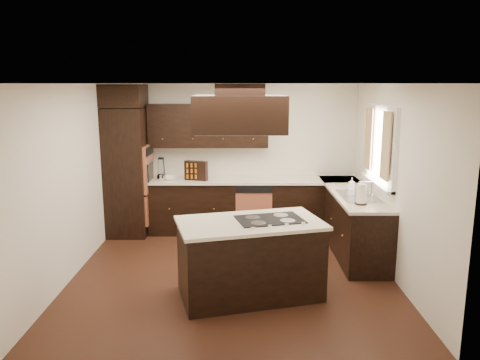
% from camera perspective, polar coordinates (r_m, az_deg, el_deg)
% --- Properties ---
extents(floor, '(4.20, 4.20, 0.02)m').
position_cam_1_polar(floor, '(6.45, -0.90, -11.24)').
color(floor, '#4E2A19').
rests_on(floor, ground).
extents(ceiling, '(4.20, 4.20, 0.02)m').
position_cam_1_polar(ceiling, '(5.94, -0.98, 11.76)').
color(ceiling, white).
rests_on(ceiling, ground).
extents(wall_back, '(4.20, 0.02, 2.50)m').
position_cam_1_polar(wall_back, '(8.15, -0.71, 2.83)').
color(wall_back, '#EFE6CE').
rests_on(wall_back, ground).
extents(wall_front, '(4.20, 0.02, 2.50)m').
position_cam_1_polar(wall_front, '(4.03, -1.42, -6.38)').
color(wall_front, '#EFE6CE').
rests_on(wall_front, ground).
extents(wall_left, '(0.02, 4.20, 2.50)m').
position_cam_1_polar(wall_left, '(6.46, -20.00, -0.20)').
color(wall_left, '#EFE6CE').
rests_on(wall_left, ground).
extents(wall_right, '(0.02, 4.20, 2.50)m').
position_cam_1_polar(wall_right, '(6.40, 18.32, -0.20)').
color(wall_right, '#EFE6CE').
rests_on(wall_right, ground).
extents(oven_column, '(0.65, 0.75, 2.12)m').
position_cam_1_polar(oven_column, '(8.00, -13.55, 0.96)').
color(oven_column, black).
rests_on(oven_column, floor).
extents(wall_oven_face, '(0.05, 0.62, 0.78)m').
position_cam_1_polar(wall_oven_face, '(7.92, -11.11, 1.40)').
color(wall_oven_face, '#C06443').
rests_on(wall_oven_face, oven_column).
extents(base_cabinets_back, '(2.93, 0.60, 0.88)m').
position_cam_1_polar(base_cabinets_back, '(8.01, -0.47, -3.25)').
color(base_cabinets_back, black).
rests_on(base_cabinets_back, floor).
extents(base_cabinets_right, '(0.60, 2.40, 0.88)m').
position_cam_1_polar(base_cabinets_right, '(7.34, 13.43, -4.96)').
color(base_cabinets_right, black).
rests_on(base_cabinets_right, floor).
extents(countertop_back, '(2.93, 0.63, 0.04)m').
position_cam_1_polar(countertop_back, '(7.89, -0.47, -0.05)').
color(countertop_back, '#EEE3C5').
rests_on(countertop_back, base_cabinets_back).
extents(countertop_right, '(0.63, 2.40, 0.04)m').
position_cam_1_polar(countertop_right, '(7.23, 13.49, -1.46)').
color(countertop_right, '#EEE3C5').
rests_on(countertop_right, base_cabinets_right).
extents(upper_cabinets, '(2.00, 0.34, 0.72)m').
position_cam_1_polar(upper_cabinets, '(7.92, -3.86, 6.63)').
color(upper_cabinets, black).
rests_on(upper_cabinets, wall_back).
extents(dishwasher_front, '(0.60, 0.05, 0.72)m').
position_cam_1_polar(dishwasher_front, '(7.74, 1.69, -4.12)').
color(dishwasher_front, '#C06443').
rests_on(dishwasher_front, floor).
extents(window_frame, '(0.06, 1.32, 1.12)m').
position_cam_1_polar(window_frame, '(6.84, 16.79, 4.02)').
color(window_frame, white).
rests_on(window_frame, wall_right).
extents(window_pane, '(0.00, 1.20, 1.00)m').
position_cam_1_polar(window_pane, '(6.85, 17.01, 4.02)').
color(window_pane, white).
rests_on(window_pane, wall_right).
extents(curtain_left, '(0.02, 0.34, 0.90)m').
position_cam_1_polar(curtain_left, '(6.42, 17.36, 3.97)').
color(curtain_left, beige).
rests_on(curtain_left, wall_right).
extents(curtain_right, '(0.02, 0.34, 0.90)m').
position_cam_1_polar(curtain_right, '(7.22, 15.40, 4.88)').
color(curtain_right, beige).
rests_on(curtain_right, wall_right).
extents(sink_rim, '(0.52, 0.84, 0.01)m').
position_cam_1_polar(sink_rim, '(6.89, 14.28, -1.92)').
color(sink_rim, silver).
rests_on(sink_rim, countertop_right).
extents(island, '(1.78, 1.26, 0.88)m').
position_cam_1_polar(island, '(5.65, 1.20, -9.73)').
color(island, black).
rests_on(island, floor).
extents(island_top, '(1.86, 1.33, 0.04)m').
position_cam_1_polar(island_top, '(5.50, 1.22, -5.26)').
color(island_top, '#EEE3C5').
rests_on(island_top, island).
extents(cooktop, '(0.87, 0.69, 0.01)m').
position_cam_1_polar(cooktop, '(5.56, 3.66, -4.81)').
color(cooktop, black).
rests_on(cooktop, island_top).
extents(range_hood, '(1.05, 0.72, 0.42)m').
position_cam_1_polar(range_hood, '(5.40, 0.00, 8.06)').
color(range_hood, black).
rests_on(range_hood, ceiling).
extents(hood_duct, '(0.55, 0.50, 0.13)m').
position_cam_1_polar(hood_duct, '(5.39, 0.00, 10.98)').
color(hood_duct, black).
rests_on(hood_duct, ceiling).
extents(blender_base, '(0.15, 0.15, 0.10)m').
position_cam_1_polar(blender_base, '(7.90, -9.54, 0.33)').
color(blender_base, silver).
rests_on(blender_base, countertop_back).
extents(blender_pitcher, '(0.13, 0.13, 0.26)m').
position_cam_1_polar(blender_pitcher, '(7.87, -9.58, 1.62)').
color(blender_pitcher, silver).
rests_on(blender_pitcher, blender_base).
extents(spice_rack, '(0.40, 0.22, 0.32)m').
position_cam_1_polar(spice_rack, '(7.81, -5.38, 1.14)').
color(spice_rack, black).
rests_on(spice_rack, countertop_back).
extents(mixing_bowl, '(0.32, 0.32, 0.06)m').
position_cam_1_polar(mixing_bowl, '(7.92, -8.56, 0.24)').
color(mixing_bowl, white).
rests_on(mixing_bowl, countertop_back).
extents(soap_bottle, '(0.11, 0.11, 0.19)m').
position_cam_1_polar(soap_bottle, '(7.26, 13.47, -0.46)').
color(soap_bottle, white).
rests_on(soap_bottle, countertop_right).
extents(paper_towel, '(0.17, 0.17, 0.28)m').
position_cam_1_polar(paper_towel, '(6.41, 14.56, -1.70)').
color(paper_towel, white).
rests_on(paper_towel, countertop_right).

